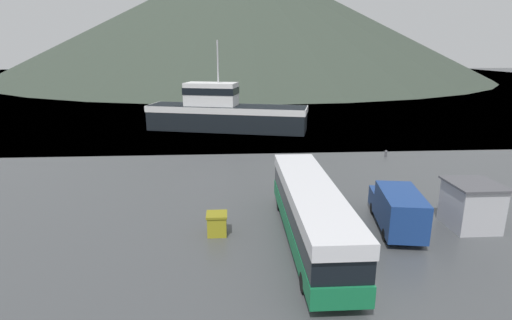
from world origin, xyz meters
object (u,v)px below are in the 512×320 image
storage_bin (217,224)px  dock_kiosk (471,205)px  delivery_van (397,208)px  small_boat (241,116)px  fishing_boat (224,112)px  tour_bus (311,211)px

storage_bin → dock_kiosk: bearing=0.0°
delivery_van → small_boat: size_ratio=0.82×
fishing_boat → storage_bin: size_ratio=16.53×
dock_kiosk → small_boat: dock_kiosk is taller
delivery_van → dock_kiosk: size_ratio=2.18×
delivery_van → dock_kiosk: dock_kiosk is taller
tour_bus → delivery_van: (5.27, 1.24, -0.52)m
fishing_boat → storage_bin: bearing=14.4°
tour_bus → dock_kiosk: bearing=7.6°
fishing_boat → small_boat: fishing_boat is taller
tour_bus → dock_kiosk: size_ratio=4.51×
tour_bus → small_boat: bearing=94.0°
tour_bus → storage_bin: tour_bus is taller
small_boat → dock_kiosk: bearing=-2.3°
small_boat → delivery_van: bearing=-8.4°
storage_bin → small_boat: size_ratio=0.16×
delivery_van → small_boat: delivery_van is taller
delivery_van → fishing_boat: 31.74m
delivery_van → fishing_boat: bearing=118.2°
tour_bus → small_boat: 39.71m
storage_bin → fishing_boat: bearing=89.8°
tour_bus → storage_bin: bearing=166.5°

